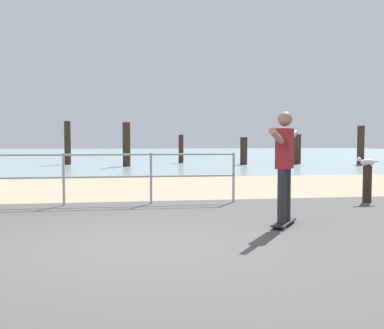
% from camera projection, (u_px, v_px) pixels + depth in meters
% --- Properties ---
extents(ground_plane, '(24.00, 10.00, 0.04)m').
position_uv_depth(ground_plane, '(113.00, 273.00, 4.43)').
color(ground_plane, '#474444').
rests_on(ground_plane, ground).
extents(beach_strip, '(24.00, 6.00, 0.04)m').
position_uv_depth(beach_strip, '(120.00, 188.00, 12.33)').
color(beach_strip, tan).
rests_on(beach_strip, ground).
extents(sea_surface, '(72.00, 50.00, 0.04)m').
position_uv_depth(sea_surface, '(123.00, 154.00, 39.97)').
color(sea_surface, '#849EA3').
rests_on(sea_surface, ground).
extents(skateboard, '(0.62, 0.77, 0.08)m').
position_uv_depth(skateboard, '(284.00, 223.00, 6.75)').
color(skateboard, black).
rests_on(skateboard, ground).
extents(skateboarder, '(0.89, 1.25, 1.65)m').
position_uv_depth(skateboarder, '(285.00, 160.00, 6.70)').
color(skateboarder, '#26262B').
rests_on(skateboarder, skateboard).
extents(bollard_short, '(0.18, 0.18, 0.78)m').
position_uv_depth(bollard_short, '(367.00, 184.00, 9.30)').
color(bollard_short, '#332319').
rests_on(bollard_short, ground).
extents(seagull, '(0.49, 0.15, 0.18)m').
position_uv_depth(seagull, '(367.00, 162.00, 9.27)').
color(seagull, white).
rests_on(seagull, bollard_short).
extents(groyne_post_1, '(0.33, 0.33, 2.28)m').
position_uv_depth(groyne_post_1, '(68.00, 143.00, 23.33)').
color(groyne_post_1, '#332319').
rests_on(groyne_post_1, ground).
extents(groyne_post_2, '(0.38, 0.38, 2.16)m').
position_uv_depth(groyne_post_2, '(127.00, 145.00, 21.75)').
color(groyne_post_2, '#332319').
rests_on(groyne_post_2, ground).
extents(groyne_post_3, '(0.27, 0.27, 1.59)m').
position_uv_depth(groyne_post_3, '(181.00, 149.00, 25.04)').
color(groyne_post_3, '#332319').
rests_on(groyne_post_3, ground).
extents(groyne_post_4, '(0.37, 0.37, 1.45)m').
position_uv_depth(groyne_post_4, '(244.00, 151.00, 23.38)').
color(groyne_post_4, '#332319').
rests_on(groyne_post_4, ground).
extents(groyne_post_5, '(0.38, 0.38, 1.61)m').
position_uv_depth(groyne_post_5, '(297.00, 149.00, 24.05)').
color(groyne_post_5, '#332319').
rests_on(groyne_post_5, ground).
extents(groyne_post_6, '(0.37, 0.37, 2.05)m').
position_uv_depth(groyne_post_6, '(361.00, 145.00, 23.41)').
color(groyne_post_6, '#332319').
rests_on(groyne_post_6, ground).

